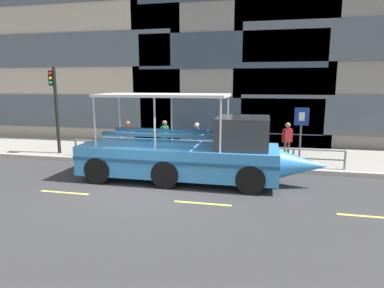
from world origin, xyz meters
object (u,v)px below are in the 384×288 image
traffic_light_pole (55,102)px  pedestrian_mid_left (197,136)px  duck_tour_boat (192,153)px  pedestrian_near_stern (128,133)px  pedestrian_mid_right (165,134)px  parking_sign (301,126)px  pedestrian_near_bow (287,138)px

traffic_light_pole → pedestrian_mid_left: 7.22m
duck_tour_boat → pedestrian_near_stern: 5.62m
pedestrian_mid_right → pedestrian_near_stern: (-2.04, 0.26, -0.06)m
traffic_light_pole → parking_sign: size_ratio=1.73×
traffic_light_pole → pedestrian_near_stern: size_ratio=2.66×
duck_tour_boat → pedestrian_near_bow: bearing=43.1°
traffic_light_pole → duck_tour_boat: 8.16m
traffic_light_pole → parking_sign: traffic_light_pole is taller
duck_tour_boat → parking_sign: bearing=34.4°
pedestrian_mid_left → pedestrian_near_stern: bearing=172.6°
traffic_light_pole → pedestrian_mid_left: traffic_light_pole is taller
parking_sign → pedestrian_near_bow: parking_sign is taller
parking_sign → duck_tour_boat: 5.10m
parking_sign → pedestrian_near_bow: 0.98m
duck_tour_boat → pedestrian_near_bow: duck_tour_boat is taller
pedestrian_mid_right → pedestrian_mid_left: bearing=-7.4°
traffic_light_pole → pedestrian_mid_left: bearing=5.0°
pedestrian_near_stern → pedestrian_mid_right: bearing=-7.4°
duck_tour_boat → pedestrian_mid_right: 4.10m
pedestrian_mid_left → pedestrian_near_bow: bearing=2.0°
pedestrian_mid_right → duck_tour_boat: bearing=-58.1°
pedestrian_mid_left → pedestrian_mid_right: (-1.65, 0.22, 0.03)m
pedestrian_mid_left → pedestrian_mid_right: 1.67m
duck_tour_boat → pedestrian_mid_left: 3.30m
pedestrian_near_bow → pedestrian_mid_left: (-4.16, -0.15, -0.05)m
traffic_light_pole → pedestrian_near_bow: (11.18, 0.76, -1.53)m
parking_sign → pedestrian_mid_left: (-4.67, 0.42, -0.68)m
pedestrian_near_bow → pedestrian_mid_right: 5.81m
duck_tour_boat → pedestrian_near_stern: duck_tour_boat is taller
duck_tour_boat → pedestrian_mid_right: bearing=121.9°
duck_tour_boat → pedestrian_near_bow: 4.99m
traffic_light_pole → pedestrian_near_bow: size_ratio=2.44×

